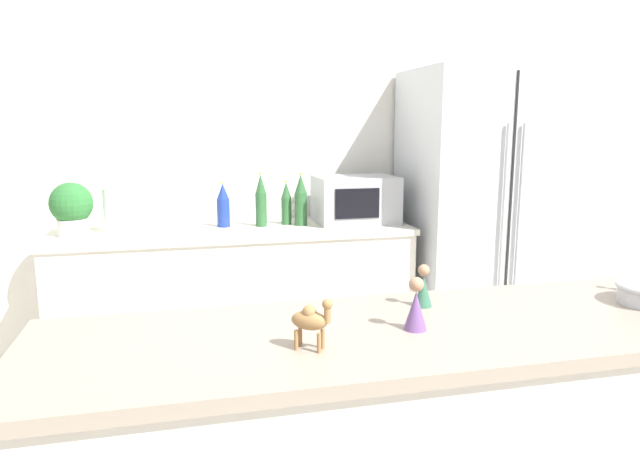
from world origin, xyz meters
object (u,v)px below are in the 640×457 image
object	(u,v)px
back_bottle_1	(261,201)
microwave	(355,199)
potted_plant	(72,207)
wise_man_figurine_crimson	(423,288)
paper_towel_roll	(114,211)
camel_figurine	(311,319)
back_bottle_0	(286,204)
refrigerator	(478,218)
back_bottle_3	(301,201)
back_bottle_2	(223,206)
wise_man_figurine_blue	(416,307)

from	to	relation	value
back_bottle_1	microwave	bearing A→B (deg)	0.75
potted_plant	wise_man_figurine_crimson	world-z (taller)	potted_plant
paper_towel_roll	potted_plant	bearing A→B (deg)	-170.02
camel_figurine	wise_man_figurine_crimson	bearing A→B (deg)	31.87
back_bottle_0	wise_man_figurine_crimson	size ratio (longest dim) A/B	2.09
potted_plant	refrigerator	bearing A→B (deg)	-0.69
back_bottle_3	back_bottle_2	bearing A→B (deg)	172.90
wise_man_figurine_crimson	back_bottle_2	bearing A→B (deg)	103.63
paper_towel_roll	camel_figurine	xyz separation A→B (m)	(0.66, -2.03, 0.02)
microwave	wise_man_figurine_blue	size ratio (longest dim) A/B	3.44
back_bottle_2	back_bottle_3	distance (m)	0.45
back_bottle_1	refrigerator	bearing A→B (deg)	-3.51
potted_plant	back_bottle_3	size ratio (longest dim) A/B	0.93
back_bottle_2	wise_man_figurine_blue	distance (m)	2.04
wise_man_figurine_crimson	back_bottle_3	bearing A→B (deg)	89.88
back_bottle_3	potted_plant	bearing A→B (deg)	-178.53
back_bottle_0	back_bottle_2	distance (m)	0.37
refrigerator	back_bottle_3	xyz separation A→B (m)	(-1.12, 0.06, 0.14)
paper_towel_roll	back_bottle_2	xyz separation A→B (m)	(0.60, 0.05, 0.00)
microwave	wise_man_figurine_crimson	bearing A→B (deg)	-100.88
paper_towel_roll	microwave	bearing A→B (deg)	1.06
paper_towel_roll	wise_man_figurine_crimson	bearing A→B (deg)	-59.68
refrigerator	paper_towel_roll	distance (m)	2.18
back_bottle_3	refrigerator	bearing A→B (deg)	-3.09
wise_man_figurine_blue	back_bottle_0	bearing A→B (deg)	89.32
back_bottle_2	back_bottle_1	bearing A→B (deg)	-8.81
refrigerator	microwave	bearing A→B (deg)	173.36
potted_plant	camel_figurine	distance (m)	2.17
back_bottle_0	back_bottle_3	world-z (taller)	back_bottle_3
back_bottle_0	microwave	bearing A→B (deg)	-2.99
back_bottle_0	back_bottle_1	world-z (taller)	back_bottle_1
potted_plant	wise_man_figurine_blue	world-z (taller)	potted_plant
back_bottle_0	back_bottle_2	world-z (taller)	same
microwave	back_bottle_1	size ratio (longest dim) A/B	1.53
potted_plant	back_bottle_1	world-z (taller)	back_bottle_1
microwave	back_bottle_0	distance (m)	0.42
microwave	back_bottle_2	distance (m)	0.79
back_bottle_2	wise_man_figurine_blue	xyz separation A→B (m)	(0.35, -2.01, 0.00)
paper_towel_roll	back_bottle_1	distance (m)	0.82
refrigerator	wise_man_figurine_blue	size ratio (longest dim) A/B	13.02
back_bottle_3	camel_figurine	world-z (taller)	back_bottle_3
back_bottle_3	wise_man_figurine_blue	size ratio (longest dim) A/B	2.21
back_bottle_0	wise_man_figurine_blue	distance (m)	2.01
back_bottle_2	wise_man_figurine_blue	size ratio (longest dim) A/B	1.88
microwave	back_bottle_0	bearing A→B (deg)	177.01
camel_figurine	wise_man_figurine_crimson	distance (m)	0.46
camel_figurine	refrigerator	bearing A→B (deg)	52.30
potted_plant	wise_man_figurine_crimson	size ratio (longest dim) A/B	2.30
refrigerator	back_bottle_1	bearing A→B (deg)	176.49
paper_towel_roll	wise_man_figurine_blue	world-z (taller)	paper_towel_roll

